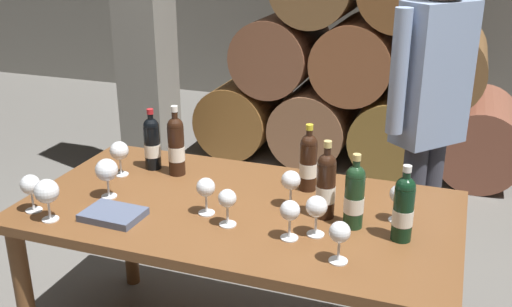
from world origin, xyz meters
name	(u,v)px	position (x,y,z in m)	size (l,w,h in m)	color
barrel_stack	(359,71)	(0.00, 2.60, 0.72)	(2.49, 0.90, 1.69)	brown
stone_pillar	(143,4)	(-1.30, 1.60, 1.30)	(0.32, 0.32, 2.60)	slate
dining_table	(239,227)	(0.00, 0.00, 0.67)	(1.70, 0.90, 0.76)	brown
wine_bottle_0	(308,162)	(0.21, 0.25, 0.88)	(0.07, 0.07, 0.29)	black
wine_bottle_1	(176,145)	(-0.37, 0.21, 0.90)	(0.07, 0.07, 0.31)	black
wine_bottle_2	(152,143)	(-0.51, 0.24, 0.88)	(0.07, 0.07, 0.28)	black
wine_bottle_3	(403,208)	(0.63, -0.05, 0.88)	(0.07, 0.07, 0.28)	black
wine_bottle_4	(326,185)	(0.34, 0.03, 0.89)	(0.07, 0.07, 0.31)	black
wine_bottle_5	(354,196)	(0.45, -0.01, 0.88)	(0.07, 0.07, 0.28)	#19381E
wine_glass_0	(30,186)	(-0.73, -0.31, 0.87)	(0.08, 0.08, 0.15)	white
wine_glass_1	(291,181)	(0.19, 0.07, 0.87)	(0.08, 0.08, 0.15)	white
wine_glass_2	(119,152)	(-0.61, 0.12, 0.87)	(0.08, 0.08, 0.16)	white
wine_glass_3	(290,212)	(0.26, -0.18, 0.86)	(0.07, 0.07, 0.15)	white
wine_glass_4	(227,200)	(0.02, -0.16, 0.86)	(0.07, 0.07, 0.14)	white
wine_glass_5	(107,171)	(-0.53, -0.10, 0.88)	(0.09, 0.09, 0.17)	white
wine_glass_6	(317,208)	(0.34, -0.12, 0.87)	(0.08, 0.08, 0.15)	white
wine_glass_7	(47,192)	(-0.63, -0.35, 0.88)	(0.09, 0.09, 0.16)	white
wine_glass_8	(206,189)	(-0.09, -0.10, 0.86)	(0.07, 0.07, 0.15)	white
wine_glass_9	(399,196)	(0.60, 0.08, 0.86)	(0.07, 0.07, 0.15)	white
wine_glass_10	(340,234)	(0.46, -0.27, 0.86)	(0.07, 0.07, 0.15)	white
tasting_notebook	(113,214)	(-0.41, -0.25, 0.77)	(0.22, 0.16, 0.03)	#4C5670
sommelier_presenting	(431,102)	(0.65, 0.75, 1.04)	(0.35, 0.39, 1.72)	#383842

